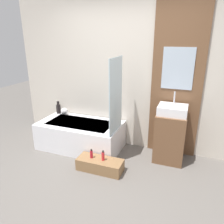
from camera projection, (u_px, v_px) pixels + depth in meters
ground_plane at (88, 195)px, 2.83m from camera, size 12.00×12.00×0.00m
wall_tiled_back at (126, 75)px, 3.80m from camera, size 4.20×0.06×2.60m
wall_wood_accent at (177, 79)px, 3.46m from camera, size 0.80×0.04×2.60m
bathtub at (81, 135)px, 3.99m from camera, size 1.48×0.79×0.48m
glass_shower_screen at (116, 96)px, 3.39m from camera, size 0.01×0.56×1.18m
wooden_step_bench at (100, 165)px, 3.33m from camera, size 0.70×0.28×0.18m
vanity_cabinet at (170, 137)px, 3.54m from camera, size 0.46×0.47×0.80m
sink at (173, 110)px, 3.39m from camera, size 0.44×0.38×0.34m
vase_tall_dark at (58, 108)px, 4.36m from camera, size 0.09×0.09×0.25m
vase_round_light at (64, 111)px, 4.30m from camera, size 0.14×0.14×0.14m
bottle_soap_primary at (91, 154)px, 3.33m from camera, size 0.04×0.04×0.15m
bottle_soap_secondary at (103, 156)px, 3.26m from camera, size 0.05×0.05×0.16m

